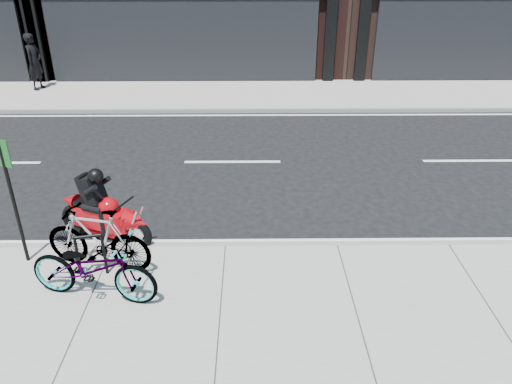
{
  "coord_description": "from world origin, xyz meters",
  "views": [
    {
      "loc": [
        0.46,
        -9.47,
        5.04
      ],
      "look_at": [
        0.55,
        -1.41,
        0.9
      ],
      "focal_mm": 35.0,
      "sensor_mm": 36.0,
      "label": 1
    }
  ],
  "objects_px": {
    "bicycle_front": "(93,268)",
    "sign_post": "(11,192)",
    "bike_rack": "(91,252)",
    "bicycle_rear": "(98,238)",
    "pedestrian": "(35,62)",
    "motorcycle": "(107,214)"
  },
  "relations": [
    {
      "from": "bicycle_front",
      "to": "sign_post",
      "type": "distance_m",
      "value": 1.92
    },
    {
      "from": "bike_rack",
      "to": "bicycle_rear",
      "type": "xyz_separation_m",
      "value": [
        0.06,
        0.23,
        0.11
      ]
    },
    {
      "from": "pedestrian",
      "to": "sign_post",
      "type": "bearing_deg",
      "value": -146.0
    },
    {
      "from": "bike_rack",
      "to": "pedestrian",
      "type": "bearing_deg",
      "value": 114.35
    },
    {
      "from": "bicycle_front",
      "to": "pedestrian",
      "type": "height_order",
      "value": "pedestrian"
    },
    {
      "from": "bicycle_rear",
      "to": "motorcycle",
      "type": "relative_size",
      "value": 0.99
    },
    {
      "from": "bike_rack",
      "to": "bicycle_rear",
      "type": "bearing_deg",
      "value": 73.92
    },
    {
      "from": "motorcycle",
      "to": "bicycle_front",
      "type": "bearing_deg",
      "value": -59.53
    },
    {
      "from": "bicycle_front",
      "to": "bicycle_rear",
      "type": "xyz_separation_m",
      "value": [
        -0.14,
        0.78,
        0.03
      ]
    },
    {
      "from": "bicycle_rear",
      "to": "motorcycle",
      "type": "height_order",
      "value": "motorcycle"
    },
    {
      "from": "bike_rack",
      "to": "bicycle_front",
      "type": "height_order",
      "value": "bicycle_front"
    },
    {
      "from": "bicycle_front",
      "to": "bike_rack",
      "type": "bearing_deg",
      "value": 32.43
    },
    {
      "from": "bicycle_rear",
      "to": "pedestrian",
      "type": "distance_m",
      "value": 12.1
    },
    {
      "from": "bicycle_rear",
      "to": "motorcycle",
      "type": "distance_m",
      "value": 0.97
    },
    {
      "from": "bicycle_rear",
      "to": "pedestrian",
      "type": "bearing_deg",
      "value": -141.41
    },
    {
      "from": "bicycle_front",
      "to": "motorcycle",
      "type": "xyz_separation_m",
      "value": [
        -0.24,
        1.74,
        -0.06
      ]
    },
    {
      "from": "motorcycle",
      "to": "sign_post",
      "type": "distance_m",
      "value": 1.66
    },
    {
      "from": "bicycle_front",
      "to": "pedestrian",
      "type": "distance_m",
      "value": 12.86
    },
    {
      "from": "motorcycle",
      "to": "pedestrian",
      "type": "height_order",
      "value": "pedestrian"
    },
    {
      "from": "bicycle_front",
      "to": "sign_post",
      "type": "bearing_deg",
      "value": 67.95
    },
    {
      "from": "bike_rack",
      "to": "bicycle_rear",
      "type": "height_order",
      "value": "bicycle_rear"
    },
    {
      "from": "motorcycle",
      "to": "sign_post",
      "type": "bearing_deg",
      "value": -125.11
    }
  ]
}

